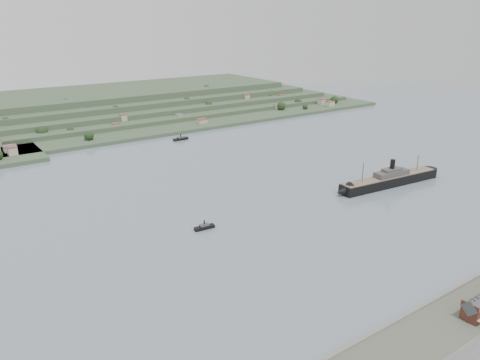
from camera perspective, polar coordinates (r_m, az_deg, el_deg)
ground at (r=362.37m, az=5.75°, el=-2.13°), size 1400.00×1400.00×0.00m
far_peninsula at (r=704.44m, az=-13.79°, el=8.87°), size 760.00×309.00×30.00m
steamship at (r=401.80m, az=17.45°, el=-0.04°), size 109.92×22.61×26.37m
tugboat at (r=308.18m, az=-4.36°, el=-5.73°), size 14.09×4.84×6.22m
ferry_east at (r=535.76m, az=-7.24°, el=5.03°), size 18.23×6.14×6.73m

